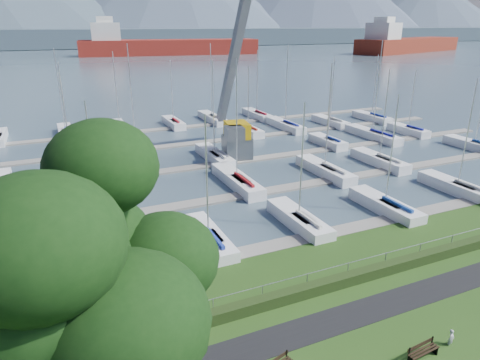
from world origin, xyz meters
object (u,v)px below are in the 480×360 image
person (452,336)px  tree (92,271)px  bench_right (423,351)px  crane (236,111)px

person → tree: size_ratio=0.08×
person → tree: bearing=157.9°
bench_right → crane: bearing=76.1°
bench_right → tree: bearing=174.5°
bench_right → person: 2.01m
bench_right → tree: 16.30m
bench_right → tree: size_ratio=0.14×
bench_right → tree: (-14.23, 0.24, 7.96)m
bench_right → person: (2.01, 0.10, 0.10)m
crane → person: bearing=-86.4°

